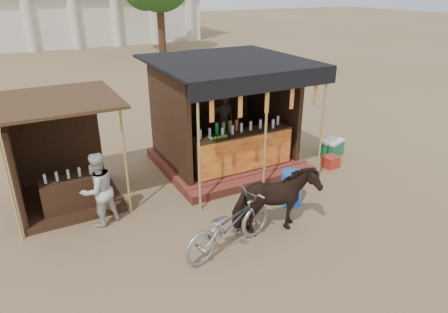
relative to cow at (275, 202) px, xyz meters
The scene contains 9 objects.
ground 0.75m from the cow, 161.85° to the right, with size 120.00×120.00×0.00m, color #846B4C.
main_stall 3.36m from the cow, 77.72° to the left, with size 3.60×3.61×2.78m.
secondary_stall 4.68m from the cow, 137.75° to the left, with size 2.40×2.40×2.38m.
cow is the anchor object (origin of this frame).
motorbike 1.03m from the cow, behind, with size 0.69×1.97×1.04m, color #93939B.
bystander 3.44m from the cow, 146.37° to the left, with size 0.74×0.58×1.53m, color beige.
blue_barrel 1.27m from the cow, 38.07° to the left, with size 0.47×0.47×0.76m, color blue.
red_crate 3.57m from the cow, 30.58° to the left, with size 0.37×0.35×0.30m, color #9F2A1A.
cooler 4.35m from the cow, 33.49° to the left, with size 0.75×0.62×0.46m.
Camera 1 is at (-3.63, -5.22, 4.48)m, focal length 32.00 mm.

